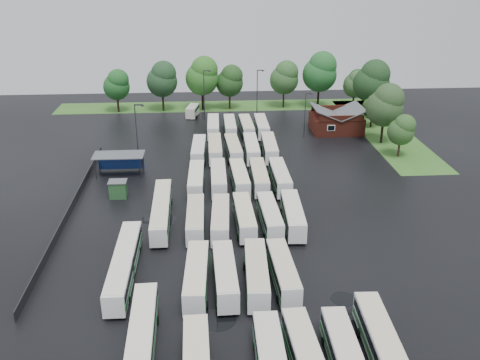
{
  "coord_description": "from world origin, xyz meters",
  "views": [
    {
      "loc": [
        -3.1,
        -61.51,
        33.22
      ],
      "look_at": [
        2.0,
        12.0,
        2.5
      ],
      "focal_mm": 40.0,
      "sensor_mm": 36.0,
      "label": 1
    }
  ],
  "objects": [
    {
      "name": "bus_r2c4",
      "position": [
        8.3,
        1.43,
        1.69
      ],
      "size": [
        2.87,
        11.16,
        3.08
      ],
      "rotation": [
        0.0,
        0.0,
        -0.05
      ],
      "color": "silver",
      "rests_on": "ground"
    },
    {
      "name": "bus_r4c0",
      "position": [
        -4.23,
        28.28,
        1.64
      ],
      "size": [
        2.74,
        10.83,
        2.99
      ],
      "rotation": [
        0.0,
        0.0,
        -0.04
      ],
      "color": "silver",
      "rests_on": "ground"
    },
    {
      "name": "tree_north_1",
      "position": [
        -12.41,
        61.43,
        7.53
      ],
      "size": [
        7.07,
        7.07,
        11.71
      ],
      "color": "black",
      "rests_on": "ground"
    },
    {
      "name": "tree_east_1",
      "position": [
        31.26,
        34.88,
        7.54
      ],
      "size": [
        7.08,
        7.08,
        11.72
      ],
      "color": "black",
      "rests_on": "ground"
    },
    {
      "name": "bus_r5c3",
      "position": [
        5.38,
        41.8,
        1.64
      ],
      "size": [
        2.55,
        10.76,
        2.98
      ],
      "rotation": [
        0.0,
        0.0,
        0.03
      ],
      "color": "silver",
      "rests_on": "ground"
    },
    {
      "name": "tree_north_3",
      "position": [
        3.2,
        62.07,
        6.76
      ],
      "size": [
        6.34,
        6.34,
        10.51
      ],
      "color": "#30200F",
      "rests_on": "ground"
    },
    {
      "name": "brick_building",
      "position": [
        24.0,
        42.77,
        1.87
      ],
      "size": [
        10.07,
        8.6,
        5.39
      ],
      "color": "maroon",
      "rests_on": "ground"
    },
    {
      "name": "bus_r0c4",
      "position": [
        8.39,
        -25.86,
        1.66
      ],
      "size": [
        2.54,
        10.87,
        3.01
      ],
      "rotation": [
        0.0,
        0.0,
        -0.02
      ],
      "color": "silver",
      "rests_on": "ground"
    },
    {
      "name": "grass_strip_north",
      "position": [
        2.0,
        64.8,
        0.01
      ],
      "size": [
        80.0,
        10.0,
        0.01
      ],
      "primitive_type": "cube",
      "color": "#366922",
      "rests_on": "ground"
    },
    {
      "name": "bus_r2c3",
      "position": [
        5.22,
        1.5,
        1.61
      ],
      "size": [
        2.54,
        10.61,
        2.94
      ],
      "rotation": [
        0.0,
        0.0,
        0.03
      ],
      "color": "silver",
      "rests_on": "ground"
    },
    {
      "name": "tree_north_2",
      "position": [
        -3.15,
        61.48,
        8.15
      ],
      "size": [
        7.65,
        7.65,
        12.67
      ],
      "color": "black",
      "rests_on": "ground"
    },
    {
      "name": "wash_shed",
      "position": [
        -17.2,
        22.02,
        2.99
      ],
      "size": [
        8.2,
        4.2,
        3.58
      ],
      "color": "#2D2D30",
      "rests_on": "ground"
    },
    {
      "name": "ground",
      "position": [
        0.0,
        0.0,
        0.0
      ],
      "size": [
        160.0,
        160.0,
        0.0
      ],
      "primitive_type": "plane",
      "color": "black",
      "rests_on": "ground"
    },
    {
      "name": "bus_r3c1",
      "position": [
        -1.14,
        15.02,
        1.68
      ],
      "size": [
        2.42,
        10.97,
        3.05
      ],
      "rotation": [
        0.0,
        0.0,
        -0.01
      ],
      "color": "silver",
      "rests_on": "ground"
    },
    {
      "name": "tree_east_2",
      "position": [
        32.22,
        45.02,
        4.67
      ],
      "size": [
        4.4,
        4.38,
        7.26
      ],
      "color": "black",
      "rests_on": "ground"
    },
    {
      "name": "puddle_0",
      "position": [
        -2.3,
        -17.91,
        0.0
      ],
      "size": [
        3.74,
        3.74,
        0.01
      ],
      "primitive_type": "cylinder",
      "color": "black",
      "rests_on": "ground"
    },
    {
      "name": "tree_east_4",
      "position": [
        33.15,
        62.51,
        5.79
      ],
      "size": [
        5.44,
        5.44,
        9.01
      ],
      "color": "black",
      "rests_on": "ground"
    },
    {
      "name": "lamp_post_nw",
      "position": [
        -14.35,
        25.25,
        6.37
      ],
      "size": [
        1.69,
        0.33,
        10.97
      ],
      "color": "#2D2D30",
      "rests_on": "ground"
    },
    {
      "name": "artic_bus_west_c",
      "position": [
        -12.44,
        -9.46,
        1.67
      ],
      "size": [
        2.36,
        16.19,
        3.0
      ],
      "rotation": [
        0.0,
        0.0,
        -0.0
      ],
      "color": "silver",
      "rests_on": "ground"
    },
    {
      "name": "minibus",
      "position": [
        -5.67,
        55.95,
        1.36
      ],
      "size": [
        3.11,
        5.92,
        2.46
      ],
      "rotation": [
        0.0,
        0.0,
        -0.19
      ],
      "color": "silver",
      "rests_on": "ground"
    },
    {
      "name": "bus_r5c1",
      "position": [
        -1.32,
        42.28,
        1.66
      ],
      "size": [
        2.57,
        10.92,
        3.02
      ],
      "rotation": [
        0.0,
        0.0,
        -0.02
      ],
      "color": "silver",
      "rests_on": "ground"
    },
    {
      "name": "artic_bus_west_a",
      "position": [
        -9.21,
        -23.16,
        1.64
      ],
      "size": [
        2.65,
        15.98,
        2.96
      ],
      "rotation": [
        0.0,
        0.0,
        0.02
      ],
      "color": "silver",
      "rests_on": "ground"
    },
    {
      "name": "tree_north_0",
      "position": [
        -22.78,
        61.17,
        6.43
      ],
      "size": [
        6.04,
        6.04,
        10.0
      ],
      "color": "black",
      "rests_on": "ground"
    },
    {
      "name": "bus_r1c3",
      "position": [
        5.04,
        -12.07,
        1.61
      ],
      "size": [
        2.57,
        10.59,
        2.93
      ],
      "rotation": [
        0.0,
        0.0,
        0.03
      ],
      "color": "silver",
      "rests_on": "ground"
    },
    {
      "name": "tree_east_0",
      "position": [
        31.87,
        27.0,
        5.08
      ],
      "size": [
        4.77,
        4.77,
        7.9
      ],
      "color": "#3B291F",
      "rests_on": "ground"
    },
    {
      "name": "puddle_2",
      "position": [
        -9.8,
        4.34,
        0.0
      ],
      "size": [
        4.92,
        4.92,
        0.01
      ],
      "primitive_type": "cylinder",
      "color": "black",
      "rests_on": "ground"
    },
    {
      "name": "puddle_1",
      "position": [
        10.23,
        -19.07,
        0.0
      ],
      "size": [
        3.36,
        3.36,
        0.01
      ],
      "primitive_type": "cylinder",
      "color": "black",
      "rests_on": "ground"
    },
    {
      "name": "bus_r3c4",
      "position": [
        8.42,
        14.72,
        1.69
      ],
      "size": [
        2.36,
        11.04,
        3.07
      ],
      "rotation": [
        0.0,
        0.0,
        0.0
      ],
      "color": "silver",
      "rests_on": "ground"
    },
    {
      "name": "bus_r2c1",
      "position": [
        -1.32,
        0.95,
        1.65
      ],
      "size": [
        2.84,
        10.88,
        3.0
      ],
      "rotation": [
        0.0,
        0.0,
        -0.05
      ],
      "color": "silver",
      "rests_on": "ground"
    },
    {
      "name": "lamp_post_back_w",
      "position": [
        -2.82,
        53.45,
        6.36
      ],
      "size": [
        1.69,
        0.33,
        10.96
      ],
      "color": "#2D2D30",
      "rests_on": "ground"
    },
    {
      "name": "artic_bus_west_b",
      "position": [
        -9.22,
        4.17,
        1.65
      ],
      "size": [
        2.55,
        16.07,
        2.97
      ],
      "rotation": [
        0.0,
        0.0,
        0.02
      ],
      "color": "silver",
      "rests_on": "ground"
    },
    {
      "name": "bus_r3c3",
      "position": [
        5.2,
        14.97,
        1.67
      ],
      "size": [
        2.45,
        10.92,
        3.03
      ],
      "rotation": [
        0.0,
        0.0,
        -0.01
      ],
      "color": "silver",
      "rests_on": "ground"
    },
    {
      "name": "puddle_4",
      "position": [
        11.05,
        -15.31,
        0.0
      ],
      "size": [
        2.77,
        2.77,
        0.01
      ],
      "primitive_type": "cylinder",
      "color": "black",
      "rests_on": "ground"
    },
    {
      "name": "west_fence",
      "position": [
        -22.2,
        8.0,
        0.6
      ],
      "size": [
        0.1,
        50.0,
        1.2
      ],
      "primitive_type": "cube",
      "color": "#2D2D30",
      "rests_on": "ground"
    },
    {
      "name": "bus_r2c2",
      "position": [
        1.85,
        1.46,
        1.63
      ],
      "size": [
        2.52,
        10.69,
        2.96
      ],
      "rotation": [
        0.0,
        0.0,
        0.02
      ],
      "color": "silver",
      "rests_on": "ground"
    },
    {
      "name": "utility_hut",
      "position": [
        -16.2,
        12.6,
        1.32
      ],
      "size": [
        2.7,
        2.2,
        2.62
      ],
      "color": "#224E26",
      "rests_on": "ground"
    },
    {
      "name": "tree_east_3",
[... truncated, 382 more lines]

